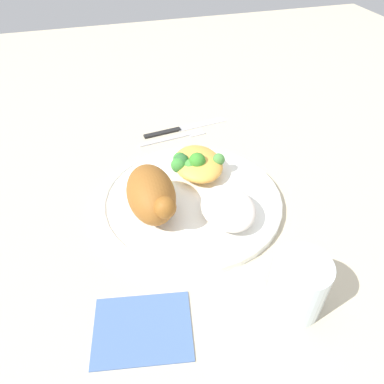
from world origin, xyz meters
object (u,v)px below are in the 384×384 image
mac_cheese_with_broccoli (196,163)px  fork (176,137)px  roasted_chicken (152,194)px  knife (177,129)px  rice_pile (228,208)px  plate (192,200)px  water_glass (298,286)px  napkin (142,328)px

mac_cheese_with_broccoli → fork: 0.14m
roasted_chicken → knife: (-0.25, 0.10, -0.05)m
rice_pile → fork: 0.26m
roasted_chicken → fork: bearing=157.1°
plate → fork: (-0.20, 0.02, -0.00)m
roasted_chicken → rice_pile: (0.04, 0.11, -0.02)m
knife → water_glass: size_ratio=2.39×
roasted_chicken → mac_cheese_with_broccoli: (-0.08, 0.09, -0.02)m
roasted_chicken → water_glass: (0.20, 0.14, -0.01)m
rice_pile → napkin: rice_pile is taller
mac_cheese_with_broccoli → knife: 0.17m
mac_cheese_with_broccoli → roasted_chicken: bearing=-48.9°
water_glass → rice_pile: bearing=-169.6°
knife → mac_cheese_with_broccoli: bearing=-3.1°
knife → napkin: 0.45m
roasted_chicken → mac_cheese_with_broccoli: bearing=131.1°
knife → roasted_chicken: bearing=-22.5°
roasted_chicken → fork: 0.24m
plate → napkin: 0.23m
fork → knife: knife is taller
plate → mac_cheese_with_broccoli: (-0.06, 0.02, 0.02)m
plate → knife: bearing=171.6°
roasted_chicken → knife: 0.27m
plate → napkin: (0.20, -0.12, -0.01)m
roasted_chicken → rice_pile: 0.12m
roasted_chicken → napkin: (0.18, -0.05, -0.05)m
rice_pile → fork: rice_pile is taller
roasted_chicken → napkin: size_ratio=1.06×
water_glass → napkin: bearing=-95.9°
plate → roasted_chicken: (0.02, -0.07, 0.04)m
water_glass → napkin: water_glass is taller
fork → knife: (-0.03, 0.01, 0.00)m
plate → mac_cheese_with_broccoli: mac_cheese_with_broccoli is taller
knife → water_glass: water_glass is taller
fork → water_glass: (0.42, 0.05, 0.04)m
knife → water_glass: (0.45, 0.04, 0.04)m
rice_pile → mac_cheese_with_broccoli: 0.12m
fork → napkin: bearing=-19.8°
rice_pile → roasted_chicken: bearing=-110.2°
fork → plate: bearing=-6.8°
rice_pile → knife: bearing=-178.7°
plate → mac_cheese_with_broccoli: size_ratio=2.76×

